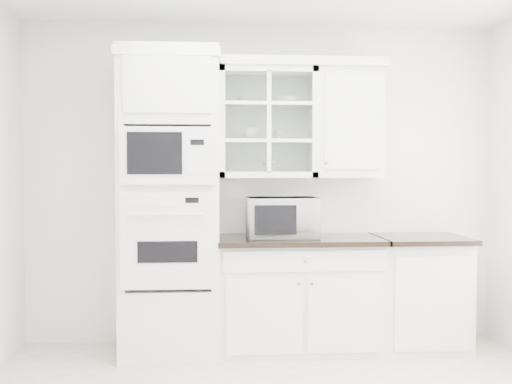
{
  "coord_description": "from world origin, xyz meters",
  "views": [
    {
      "loc": [
        -0.39,
        -3.13,
        1.45
      ],
      "look_at": [
        -0.1,
        1.05,
        1.3
      ],
      "focal_mm": 40.0,
      "sensor_mm": 36.0,
      "label": 1
    }
  ],
  "objects": [
    {
      "name": "countertop_microwave",
      "position": [
        0.13,
        1.43,
        1.08
      ],
      "size": [
        0.57,
        0.48,
        0.32
      ],
      "primitive_type": "imported",
      "rotation": [
        0.0,
        0.0,
        3.17
      ],
      "color": "white",
      "rests_on": "base_cabinet_run"
    },
    {
      "name": "bowl_b",
      "position": [
        0.2,
        1.58,
        2.04
      ],
      "size": [
        0.21,
        0.21,
        0.06
      ],
      "primitive_type": "imported",
      "rotation": [
        0.0,
        0.0,
        -0.16
      ],
      "color": "white",
      "rests_on": "upper_cabinet_glass"
    },
    {
      "name": "base_cabinet_run",
      "position": [
        0.28,
        1.45,
        0.46
      ],
      "size": [
        1.32,
        0.67,
        0.92
      ],
      "color": "white",
      "rests_on": "ground"
    },
    {
      "name": "extra_base_cabinet",
      "position": [
        1.28,
        1.45,
        0.46
      ],
      "size": [
        0.72,
        0.67,
        0.92
      ],
      "color": "white",
      "rests_on": "ground"
    },
    {
      "name": "bowl_a",
      "position": [
        -0.12,
        1.57,
        2.03
      ],
      "size": [
        0.25,
        0.25,
        0.05
      ],
      "primitive_type": "imported",
      "rotation": [
        0.0,
        0.0,
        0.31
      ],
      "color": "white",
      "rests_on": "upper_cabinet_glass"
    },
    {
      "name": "cup_a",
      "position": [
        -0.1,
        1.57,
        1.76
      ],
      "size": [
        0.14,
        0.14,
        0.1
      ],
      "primitive_type": "imported",
      "rotation": [
        0.0,
        0.0,
        0.15
      ],
      "color": "white",
      "rests_on": "upper_cabinet_glass"
    },
    {
      "name": "upper_cabinet_glass",
      "position": [
        0.03,
        1.58,
        1.85
      ],
      "size": [
        0.8,
        0.33,
        0.9
      ],
      "color": "white",
      "rests_on": "room_shell"
    },
    {
      "name": "cup_b",
      "position": [
        0.13,
        1.58,
        1.75
      ],
      "size": [
        0.11,
        0.11,
        0.08
      ],
      "primitive_type": "imported",
      "rotation": [
        0.0,
        0.0,
        0.21
      ],
      "color": "white",
      "rests_on": "upper_cabinet_glass"
    },
    {
      "name": "oven_column",
      "position": [
        -0.75,
        1.42,
        1.2
      ],
      "size": [
        0.76,
        0.68,
        2.4
      ],
      "color": "white",
      "rests_on": "ground"
    },
    {
      "name": "upper_cabinet_solid",
      "position": [
        0.71,
        1.58,
        1.85
      ],
      "size": [
        0.55,
        0.33,
        0.9
      ],
      "primitive_type": "cube",
      "color": "white",
      "rests_on": "room_shell"
    },
    {
      "name": "room_shell",
      "position": [
        0.0,
        0.43,
        1.78
      ],
      "size": [
        4.0,
        3.5,
        2.7
      ],
      "color": "white",
      "rests_on": "ground"
    },
    {
      "name": "crown_molding",
      "position": [
        -0.07,
        1.56,
        2.33
      ],
      "size": [
        2.14,
        0.38,
        0.07
      ],
      "primitive_type": "cube",
      "color": "white",
      "rests_on": "room_shell"
    }
  ]
}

